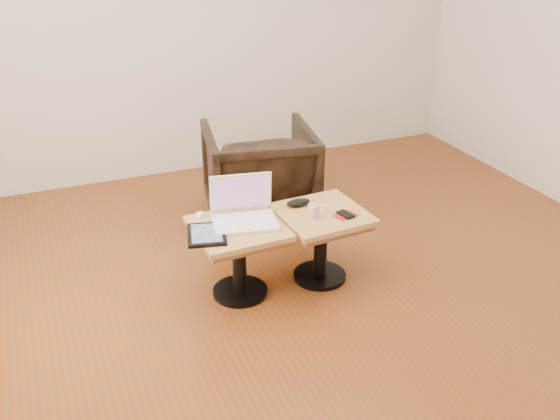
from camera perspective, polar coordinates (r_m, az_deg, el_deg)
name	(u,v)px	position (r m, az deg, el deg)	size (l,w,h in m)	color
room_shell	(332,67)	(3.01, 4.75, 12.92)	(4.52, 4.52, 2.71)	#73320E
side_table_left	(239,243)	(3.49, -3.80, -3.05)	(0.51, 0.51, 0.44)	black
side_table_right	(321,229)	(3.64, 3.78, -1.74)	(0.52, 0.52, 0.44)	black
laptop	(244,213)	(3.47, -3.36, -0.25)	(0.40, 0.34, 0.25)	white
tablet	(207,234)	(3.35, -6.73, -2.23)	(0.26, 0.30, 0.02)	black
charging_adapter	(200,215)	(3.56, -7.30, -0.44)	(0.04, 0.04, 0.02)	white
glasses_case	(298,203)	(3.65, 1.69, 0.68)	(0.15, 0.06, 0.05)	black
striped_cup	(314,212)	(3.51, 3.09, -0.15)	(0.06, 0.06, 0.08)	#C1345E
earbuds_tangle	(326,205)	(3.66, 4.27, 0.42)	(0.06, 0.04, 0.01)	white
phone_on_sleeve	(346,215)	(3.56, 6.02, -0.43)	(0.13, 0.12, 0.01)	#9F0F12
armchair	(259,174)	(4.37, -1.89, 3.35)	(0.73, 0.75, 0.68)	black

